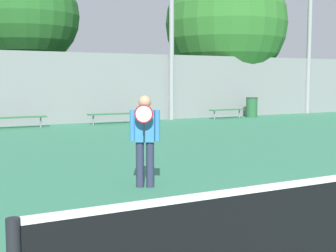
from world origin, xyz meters
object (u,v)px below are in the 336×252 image
bench_adjacent_court (113,114)px  tree_green_tall (226,24)px  tree_dark_dense (29,16)px  bench_courtside_near (227,110)px  bench_courtside_far (17,118)px  trash_bin (252,107)px  tennis_player (145,136)px

bench_adjacent_court → tree_green_tall: 9.81m
tree_green_tall → tree_dark_dense: (-10.39, 1.30, -0.07)m
tree_green_tall → tree_dark_dense: tree_green_tall is taller
bench_courtside_near → bench_courtside_far: bearing=180.0°
trash_bin → tennis_player: bearing=-134.4°
tennis_player → bench_courtside_far: tennis_player is taller
bench_courtside_near → trash_bin: size_ratio=1.83×
trash_bin → tree_green_tall: (0.67, 3.27, 4.42)m
bench_courtside_far → bench_adjacent_court: 3.86m
tennis_player → bench_adjacent_court: bearing=100.3°
trash_bin → tree_green_tall: bearing=78.4°
bench_adjacent_court → trash_bin: size_ratio=2.16×
bench_adjacent_court → bench_courtside_near: bearing=0.0°
bench_adjacent_court → tree_dark_dense: 6.88m
bench_adjacent_court → tennis_player: bearing=-108.2°
bench_courtside_near → tree_dark_dense: tree_dark_dense is taller
bench_courtside_near → tree_dark_dense: 10.41m
bench_adjacent_court → tree_dark_dense: bearing=116.8°
bench_courtside_far → trash_bin: bearing=0.6°
bench_courtside_near → tree_dark_dense: size_ratio=0.25×
bench_courtside_near → bench_courtside_far: (-9.65, 0.00, 0.00)m
bench_adjacent_court → tree_dark_dense: size_ratio=0.29×
bench_courtside_near → bench_courtside_far: same height
trash_bin → tree_dark_dense: 11.59m
tennis_player → bench_adjacent_court: tennis_player is taller
tennis_player → bench_adjacent_court: (3.65, 11.11, -0.49)m
bench_courtside_near → bench_adjacent_court: same height
tennis_player → tree_green_tall: (11.67, 14.50, 4.02)m
bench_adjacent_court → tree_green_tall: size_ratio=0.26×
bench_courtside_far → bench_adjacent_court: (3.86, -0.00, -0.00)m
tennis_player → trash_bin: size_ratio=1.62×
tennis_player → tree_dark_dense: (1.28, 15.80, 3.96)m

